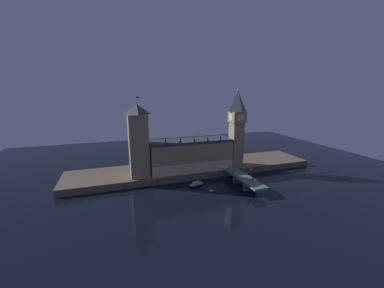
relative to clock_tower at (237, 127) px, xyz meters
The scene contains 14 objects.
ground_plane 60.54m from the clock_tower, 142.86° to the right, with size 400.00×400.00×0.00m, color black.
embankment 53.78m from the clock_tower, 160.56° to the left, with size 220.00×42.00×5.45m.
parliament_hall 47.62m from the clock_tower, behind, with size 70.27×22.40×31.39m.
clock_tower is the anchor object (origin of this frame).
victoria_tower 85.30m from the clock_tower, behind, with size 14.85×14.85×63.06m.
bridge 49.08m from the clock_tower, 106.76° to the right, with size 11.24×46.00×7.03m.
car_northbound_lead 40.77m from the clock_tower, 121.86° to the right, with size 2.00×3.97×1.37m.
car_southbound_lead 52.47m from the clock_tower, 100.11° to the right, with size 1.96×4.16×1.37m.
pedestrian_near_rail 57.60m from the clock_tower, 108.02° to the right, with size 0.38×0.38×1.60m.
pedestrian_mid_walk 48.31m from the clock_tower, 97.55° to the right, with size 0.38×0.38×1.82m.
street_lamp_near 57.45m from the clock_tower, 107.79° to the right, with size 1.34×0.60×6.29m.
street_lamp_mid 44.27m from the clock_tower, 97.51° to the right, with size 1.34×0.60×6.03m.
street_lamp_far 37.81m from the clock_tower, 131.36° to the right, with size 1.34×0.60×6.56m.
boat_upstream 63.44m from the clock_tower, 156.05° to the right, with size 13.41×7.90×3.27m.
Camera 1 is at (-68.04, -154.11, 72.53)m, focal length 22.00 mm.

